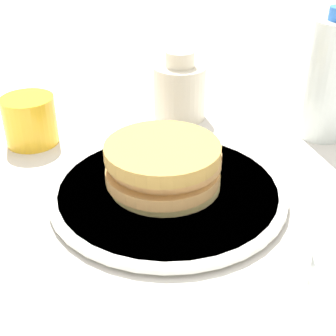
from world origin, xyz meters
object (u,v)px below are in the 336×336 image
pancake_stack (164,165)px  juice_glass (30,120)px  cream_jug (180,90)px  water_bottle_mid (329,80)px  plate (168,190)px

pancake_stack → juice_glass: size_ratio=1.90×
pancake_stack → cream_jug: bearing=-82.8°
juice_glass → water_bottle_mid: size_ratio=0.40×
juice_glass → cream_jug: bearing=-144.8°
plate → pancake_stack: pancake_stack is taller
cream_jug → water_bottle_mid: 0.23m
juice_glass → pancake_stack: bearing=157.8°
plate → pancake_stack: bearing=-15.4°
juice_glass → cream_jug: cream_jug is taller
cream_jug → water_bottle_mid: size_ratio=0.58×
pancake_stack → water_bottle_mid: size_ratio=0.76×
pancake_stack → juice_glass: bearing=-22.2°
plate → pancake_stack: 0.04m
plate → juice_glass: juice_glass is taller
juice_glass → cream_jug: 0.24m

